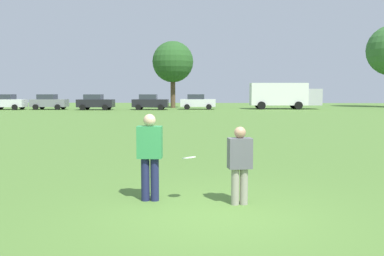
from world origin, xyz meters
TOP-DOWN VIEW (x-y plane):
  - ground_plane at (0.00, 0.00)m, footprint 143.33×143.33m
  - player_thrower at (-1.26, 0.79)m, footprint 0.49×0.29m
  - player_defender at (0.50, 0.60)m, footprint 0.49×0.34m
  - frisbee at (-0.48, 0.71)m, footprint 0.28×0.27m
  - parked_car_near_left at (-24.69, 40.99)m, footprint 4.25×2.31m
  - parked_car_mid_left at (-19.87, 41.69)m, footprint 4.25×2.31m
  - parked_car_center at (-14.07, 41.08)m, footprint 4.25×2.31m
  - parked_car_mid_right at (-7.72, 41.86)m, footprint 4.25×2.31m
  - parked_car_near_right at (-2.15, 43.30)m, footprint 4.25×2.31m
  - box_truck at (8.34, 44.66)m, footprint 8.57×3.18m
  - tree_west_oak at (-5.57, 47.59)m, footprint 5.35×5.35m

SIDE VIEW (x-z plane):
  - ground_plane at x=0.00m, z-range 0.00..0.00m
  - player_defender at x=0.50m, z-range 0.09..1.59m
  - frisbee at x=-0.48m, z-range 0.84..0.93m
  - parked_car_near_left at x=-24.69m, z-range 0.01..1.83m
  - parked_car_mid_left at x=-19.87m, z-range 0.01..1.83m
  - parked_car_center at x=-14.07m, z-range 0.01..1.83m
  - parked_car_mid_right at x=-7.72m, z-range 0.01..1.83m
  - parked_car_near_right at x=-2.15m, z-range 0.01..1.83m
  - player_thrower at x=-1.26m, z-range 0.11..1.84m
  - box_truck at x=8.34m, z-range 0.16..3.34m
  - tree_west_oak at x=-5.57m, z-range 1.63..10.34m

